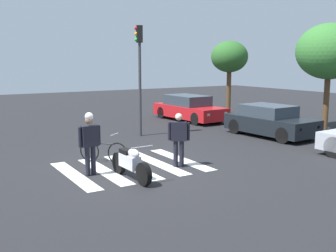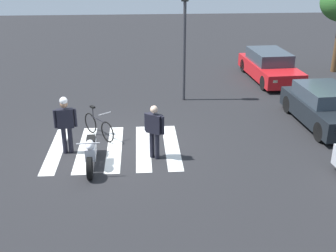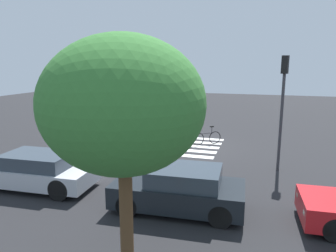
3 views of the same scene
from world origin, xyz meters
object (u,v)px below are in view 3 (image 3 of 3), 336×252
leaning_bicycle (207,138)px  traffic_light_pole (283,95)px  officer_on_foot (190,122)px  police_motorcycle (171,134)px  officer_by_motorcycle (168,133)px  car_black_suv (179,189)px  car_silver_sedan (35,171)px

leaning_bicycle → traffic_light_pole: bearing=138.3°
leaning_bicycle → officer_on_foot: (1.12, -0.84, 0.66)m
police_motorcycle → officer_on_foot: officer_on_foot is taller
officer_by_motorcycle → police_motorcycle: bearing=-77.8°
traffic_light_pole → leaning_bicycle: bearing=-41.7°
leaning_bicycle → officer_by_motorcycle: (1.65, 1.78, 0.55)m
leaning_bicycle → officer_on_foot: bearing=-37.1°
car_black_suv → traffic_light_pole: size_ratio=0.86×
officer_on_foot → police_motorcycle: bearing=40.8°
officer_by_motorcycle → car_black_suv: size_ratio=0.41×
police_motorcycle → car_silver_sedan: car_silver_sedan is taller
traffic_light_pole → officer_by_motorcycle: bearing=-15.0°
officer_by_motorcycle → traffic_light_pole: traffic_light_pole is taller
leaning_bicycle → officer_on_foot: size_ratio=0.77×
officer_on_foot → car_black_suv: size_ratio=0.45×
police_motorcycle → officer_on_foot: bearing=-139.2°
car_silver_sedan → leaning_bicycle: bearing=-121.7°
officer_on_foot → car_silver_sedan: officer_on_foot is taller
officer_on_foot → traffic_light_pole: traffic_light_pole is taller
car_black_suv → car_silver_sedan: size_ratio=0.90×
officer_on_foot → car_black_suv: officer_on_foot is taller
officer_on_foot → officer_by_motorcycle: size_ratio=1.09×
police_motorcycle → car_silver_sedan: bearing=70.7°
car_silver_sedan → traffic_light_pole: traffic_light_pole is taller
police_motorcycle → leaning_bicycle: police_motorcycle is taller
police_motorcycle → officer_by_motorcycle: bearing=102.2°
car_silver_sedan → police_motorcycle: bearing=-109.3°
officer_on_foot → officer_by_motorcycle: bearing=78.5°
officer_by_motorcycle → traffic_light_pole: 5.81m
police_motorcycle → traffic_light_pole: traffic_light_pole is taller
officer_on_foot → leaning_bicycle: bearing=142.9°
car_black_suv → car_silver_sedan: 5.33m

